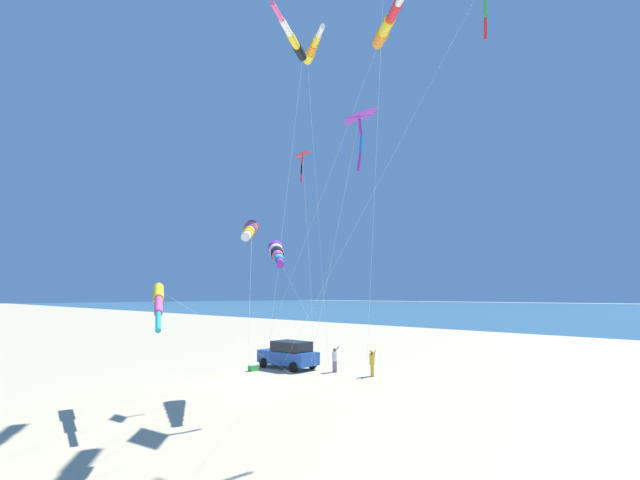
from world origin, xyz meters
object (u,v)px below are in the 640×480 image
Objects in this scene: kite_windsock_long_streamer_right at (250,230)px; person_adult_flyer at (372,361)px; kite_delta_red_high_left at (359,117)px; parked_car at (289,354)px; kite_windsock_green_low_center at (312,50)px; kite_windsock_teal_far_right at (386,28)px; cooler_box at (253,368)px; person_child_green_jacket at (335,358)px; kite_windsock_long_streamer_left at (294,42)px; kite_windsock_white_trailing at (159,300)px; kite_delta_purple_drifting at (302,155)px; kite_windsock_striped_overhead at (277,253)px.

person_adult_flyer is at bearing -157.62° from kite_windsock_long_streamer_right.
parked_car is at bearing -112.59° from kite_delta_red_high_left.
kite_windsock_teal_far_right is at bearing 84.91° from kite_windsock_green_low_center.
cooler_box is 5.49m from person_child_green_jacket.
kite_windsock_long_streamer_left reaches higher than kite_windsock_long_streamer_right.
kite_windsock_long_streamer_left is 4.72m from kite_windsock_teal_far_right.
kite_delta_red_high_left reaches higher than kite_windsock_long_streamer_right.
person_child_green_jacket is at bearing 108.93° from parked_car.
person_child_green_jacket is 0.15× the size of kite_windsock_white_trailing.
kite_delta_red_high_left reaches higher than cooler_box.
kite_windsock_long_streamer_left is at bearing 21.74° from person_adult_flyer.
kite_delta_purple_drifting is at bearing -92.76° from kite_windsock_teal_far_right.
kite_windsock_long_streamer_right is (13.25, 8.36, 6.26)m from person_child_green_jacket.
parked_car is 10.40m from kite_windsock_striped_overhead.
kite_windsock_teal_far_right is 1.47× the size of kite_windsock_long_streamer_right.
person_child_green_jacket is at bearing -176.83° from kite_windsock_white_trailing.
kite_windsock_long_streamer_right is at bearing 13.08° from kite_delta_red_high_left.
kite_delta_red_high_left is (1.76, 10.71, 13.83)m from cooler_box.
kite_windsock_white_trailing is at bearing -21.83° from kite_windsock_green_low_center.
kite_windsock_green_low_center reaches higher than kite_delta_red_high_left.
kite_windsock_teal_far_right reaches higher than cooler_box.
cooler_box is 0.37× the size of person_adult_flyer.
kite_windsock_long_streamer_right is at bearing 32.23° from person_child_green_jacket.
person_adult_flyer is 18.83m from kite_windsock_green_low_center.
person_adult_flyer is at bearing 105.21° from parked_car.
kite_windsock_green_low_center is (-7.03, 2.81, 13.90)m from kite_windsock_white_trailing.
kite_delta_red_high_left is at bearing 67.41° from parked_car.
cooler_box is 0.05× the size of kite_windsock_long_streamer_right.
person_child_green_jacket is at bearing -153.03° from kite_delta_purple_drifting.
kite_delta_purple_drifting is 1.03× the size of kite_windsock_long_streamer_right.
kite_delta_purple_drifting is (2.37, 7.18, 12.46)m from cooler_box.
cooler_box is 0.05× the size of kite_windsock_white_trailing.
kite_delta_purple_drifting is at bearing 53.12° from parked_car.
kite_windsock_teal_far_right is (0.29, 5.95, 4.75)m from kite_delta_purple_drifting.
cooler_box is 7.99m from person_adult_flyer.
kite_windsock_long_streamer_left is 1.13× the size of kite_delta_red_high_left.
kite_delta_red_high_left is 10.75m from kite_windsock_long_streamer_right.
person_child_green_jacket is at bearing -79.50° from person_adult_flyer.
kite_delta_purple_drifting is at bearing -137.13° from kite_windsock_long_streamer_left.
kite_windsock_teal_far_right reaches higher than kite_windsock_long_streamer_left.
kite_windsock_long_streamer_right reaches higher than person_adult_flyer.
kite_delta_red_high_left is at bearing 99.89° from kite_delta_purple_drifting.
parked_car is 2.61× the size of person_child_green_jacket.
kite_windsock_striped_overhead is 0.65× the size of kite_delta_red_high_left.
parked_car is 0.30× the size of kite_delta_red_high_left.
kite_windsock_striped_overhead reaches higher than cooler_box.
kite_windsock_green_low_center is at bearing 145.32° from kite_windsock_striped_overhead.
kite_windsock_long_streamer_left is 1.30× the size of kite_windsock_long_streamer_right.
kite_delta_red_high_left is at bearing 142.18° from kite_windsock_white_trailing.
person_adult_flyer is at bearing 119.60° from cooler_box.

